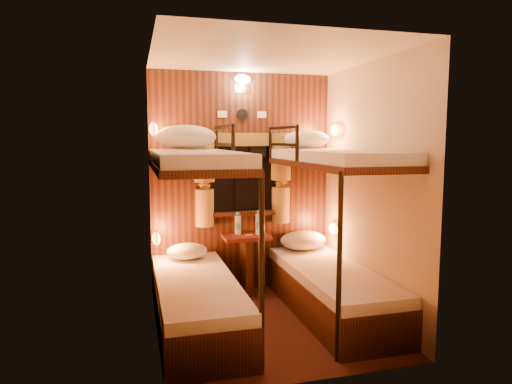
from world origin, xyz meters
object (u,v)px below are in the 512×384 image
object	(u,v)px
bottle_left	(238,225)
bottle_right	(259,224)
bunk_right	(331,257)
table	(246,256)
bunk_left	(196,267)

from	to	relation	value
bottle_left	bottle_right	xyz separation A→B (m)	(0.23, -0.02, 0.01)
bunk_right	bottle_left	size ratio (longest dim) A/B	7.66
table	bottle_left	distance (m)	0.35
bottle_left	bottle_right	distance (m)	0.23
bunk_left	bunk_right	world-z (taller)	same
bunk_left	table	xyz separation A→B (m)	(0.65, 0.78, -0.14)
bunk_left	bottle_right	distance (m)	1.15
table	bottle_left	world-z (taller)	bottle_left
bunk_left	bottle_left	bearing A→B (deg)	55.69
bunk_right	bottle_right	distance (m)	0.97
bottle_right	table	bearing A→B (deg)	-168.88
table	bottle_left	xyz separation A→B (m)	(-0.08, 0.05, 0.34)
table	bunk_left	bearing A→B (deg)	-129.67
table	bottle_left	size ratio (longest dim) A/B	2.64
bottle_right	bunk_right	bearing A→B (deg)	-58.41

